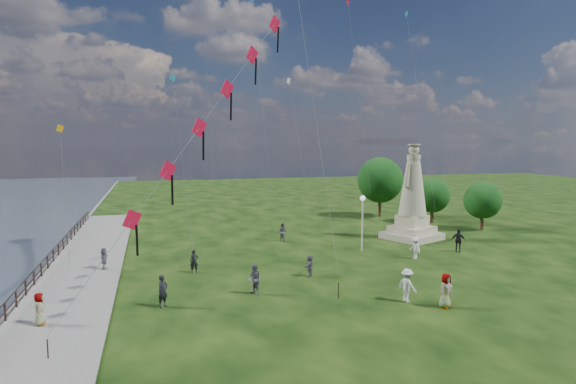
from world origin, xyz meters
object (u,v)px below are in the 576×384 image
object	(u,v)px
person_0	(163,291)
person_11	(310,266)
lamppost	(362,211)
person_1	(255,280)
person_2	(407,285)
person_5	(104,260)
person_9	(458,240)
person_4	(446,291)
person_8	(415,248)
person_10	(39,311)
person_6	(194,261)
person_7	(283,232)
statue	(413,204)

from	to	relation	value
person_0	person_11	size ratio (longest dim) A/B	1.20
lamppost	person_1	bearing A→B (deg)	-141.41
person_2	person_5	world-z (taller)	person_2
person_9	person_4	bearing A→B (deg)	-93.26
person_8	person_11	distance (m)	9.34
person_2	person_10	xyz separation A→B (m)	(-18.48, 1.49, -0.13)
person_2	person_9	size ratio (longest dim) A/B	0.99
person_1	person_2	size ratio (longest dim) A/B	0.98
person_1	person_11	size ratio (longest dim) A/B	1.23
person_4	person_6	size ratio (longest dim) A/B	1.19
person_2	person_6	xyz separation A→B (m)	(-10.67, 8.99, -0.13)
person_7	person_10	world-z (taller)	person_7
person_0	person_9	size ratio (longest dim) A/B	0.95
statue	person_9	world-z (taller)	statue
person_1	person_5	size ratio (longest dim) A/B	1.22
person_9	person_0	bearing A→B (deg)	-128.76
person_6	person_7	bearing A→B (deg)	47.01
person_2	lamppost	bearing A→B (deg)	-35.60
statue	person_2	xyz separation A→B (m)	(-9.06, -15.02, -2.29)
person_6	person_9	xyz separation A→B (m)	(20.62, 0.52, 0.14)
statue	person_8	size ratio (longest dim) A/B	5.23
person_7	person_9	world-z (taller)	person_9
person_8	person_9	bearing A→B (deg)	91.17
statue	lamppost	size ratio (longest dim) A/B	1.90
statue	person_11	xyz separation A→B (m)	(-12.62, -8.94, -2.48)
person_5	person_8	world-z (taller)	person_8
person_9	person_11	size ratio (longest dim) A/B	1.26
person_4	person_9	bearing A→B (deg)	30.01
person_2	person_4	size ratio (longest dim) A/B	0.99
person_7	person_6	bearing A→B (deg)	98.65
person_9	person_6	bearing A→B (deg)	-143.96
person_5	person_11	bearing A→B (deg)	-111.89
person_6	person_8	distance (m)	16.16
person_0	person_1	size ratio (longest dim) A/B	0.98
person_4	person_8	size ratio (longest dim) A/B	1.13
lamppost	person_11	bearing A→B (deg)	-137.87
person_9	lamppost	bearing A→B (deg)	-162.55
person_0	person_1	bearing A→B (deg)	-33.12
lamppost	person_2	size ratio (longest dim) A/B	2.46
person_1	person_7	bearing A→B (deg)	132.09
person_8	person_11	xyz separation A→B (m)	(-9.04, -2.34, -0.09)
person_1	person_0	bearing A→B (deg)	-108.74
lamppost	person_7	distance (m)	7.90
person_8	person_1	bearing A→B (deg)	-81.80
statue	person_10	bearing A→B (deg)	-176.90
person_4	person_7	size ratio (longest dim) A/B	1.13
person_5	person_7	world-z (taller)	person_7
person_9	person_10	bearing A→B (deg)	-129.66
statue	person_11	world-z (taller)	statue
statue	person_1	xyz separation A→B (m)	(-16.81, -11.62, -2.31)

